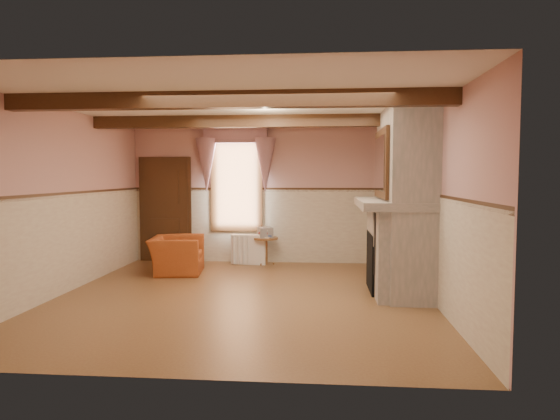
# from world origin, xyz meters

# --- Properties ---
(floor) EXTENTS (5.50, 6.00, 0.01)m
(floor) POSITION_xyz_m (0.00, 0.00, 0.00)
(floor) COLOR brown
(floor) RESTS_ON ground
(ceiling) EXTENTS (5.50, 6.00, 0.01)m
(ceiling) POSITION_xyz_m (0.00, 0.00, 2.80)
(ceiling) COLOR silver
(ceiling) RESTS_ON wall_back
(wall_back) EXTENTS (5.50, 0.02, 2.80)m
(wall_back) POSITION_xyz_m (0.00, 3.00, 1.40)
(wall_back) COLOR tan
(wall_back) RESTS_ON floor
(wall_front) EXTENTS (5.50, 0.02, 2.80)m
(wall_front) POSITION_xyz_m (0.00, -3.00, 1.40)
(wall_front) COLOR tan
(wall_front) RESTS_ON floor
(wall_left) EXTENTS (0.02, 6.00, 2.80)m
(wall_left) POSITION_xyz_m (-2.75, 0.00, 1.40)
(wall_left) COLOR tan
(wall_left) RESTS_ON floor
(wall_right) EXTENTS (0.02, 6.00, 2.80)m
(wall_right) POSITION_xyz_m (2.75, 0.00, 1.40)
(wall_right) COLOR tan
(wall_right) RESTS_ON floor
(wainscot) EXTENTS (5.50, 6.00, 1.50)m
(wainscot) POSITION_xyz_m (0.00, 0.00, 0.75)
(wainscot) COLOR beige
(wainscot) RESTS_ON floor
(chair_rail) EXTENTS (5.50, 6.00, 0.08)m
(chair_rail) POSITION_xyz_m (0.00, 0.00, 1.50)
(chair_rail) COLOR black
(chair_rail) RESTS_ON wainscot
(firebox) EXTENTS (0.20, 0.95, 0.90)m
(firebox) POSITION_xyz_m (2.00, 0.60, 0.45)
(firebox) COLOR black
(firebox) RESTS_ON floor
(armchair) EXTENTS (1.02, 1.14, 0.67)m
(armchair) POSITION_xyz_m (-1.50, 1.68, 0.33)
(armchair) COLOR #994219
(armchair) RESTS_ON floor
(side_table) EXTENTS (0.58, 0.58, 0.55)m
(side_table) POSITION_xyz_m (0.03, 2.70, 0.28)
(side_table) COLOR brown
(side_table) RESTS_ON floor
(book_stack) EXTENTS (0.35, 0.39, 0.20)m
(book_stack) POSITION_xyz_m (0.02, 2.70, 0.65)
(book_stack) COLOR #B7AD8C
(book_stack) RESTS_ON side_table
(radiator) EXTENTS (0.71, 0.25, 0.60)m
(radiator) POSITION_xyz_m (-0.31, 2.70, 0.30)
(radiator) COLOR white
(radiator) RESTS_ON floor
(bowl) EXTENTS (0.39, 0.39, 0.09)m
(bowl) POSITION_xyz_m (2.24, 0.73, 1.47)
(bowl) COLOR brown
(bowl) RESTS_ON mantel
(mantel_clock) EXTENTS (0.14, 0.24, 0.20)m
(mantel_clock) POSITION_xyz_m (2.24, 1.23, 1.52)
(mantel_clock) COLOR black
(mantel_clock) RESTS_ON mantel
(oil_lamp) EXTENTS (0.11, 0.11, 0.28)m
(oil_lamp) POSITION_xyz_m (2.24, 1.28, 1.56)
(oil_lamp) COLOR #B97434
(oil_lamp) RESTS_ON mantel
(candle_red) EXTENTS (0.06, 0.06, 0.16)m
(candle_red) POSITION_xyz_m (2.24, 0.14, 1.50)
(candle_red) COLOR maroon
(candle_red) RESTS_ON mantel
(jar_yellow) EXTENTS (0.06, 0.06, 0.12)m
(jar_yellow) POSITION_xyz_m (2.24, 0.11, 1.48)
(jar_yellow) COLOR gold
(jar_yellow) RESTS_ON mantel
(fireplace) EXTENTS (0.85, 2.00, 2.80)m
(fireplace) POSITION_xyz_m (2.42, 0.60, 1.40)
(fireplace) COLOR gray
(fireplace) RESTS_ON floor
(mantel) EXTENTS (1.05, 2.05, 0.12)m
(mantel) POSITION_xyz_m (2.24, 0.60, 1.36)
(mantel) COLOR gray
(mantel) RESTS_ON fireplace
(overmantel_mirror) EXTENTS (0.06, 1.44, 1.04)m
(overmantel_mirror) POSITION_xyz_m (2.06, 0.60, 1.97)
(overmantel_mirror) COLOR silver
(overmantel_mirror) RESTS_ON fireplace
(door) EXTENTS (1.10, 0.10, 2.10)m
(door) POSITION_xyz_m (-2.10, 2.94, 1.05)
(door) COLOR black
(door) RESTS_ON floor
(window) EXTENTS (1.06, 0.08, 2.02)m
(window) POSITION_xyz_m (-0.60, 2.97, 1.65)
(window) COLOR white
(window) RESTS_ON wall_back
(window_drapes) EXTENTS (1.30, 0.14, 1.40)m
(window_drapes) POSITION_xyz_m (-0.60, 2.88, 2.25)
(window_drapes) COLOR gray
(window_drapes) RESTS_ON wall_back
(ceiling_beam_front) EXTENTS (5.50, 0.18, 0.20)m
(ceiling_beam_front) POSITION_xyz_m (0.00, -1.20, 2.70)
(ceiling_beam_front) COLOR black
(ceiling_beam_front) RESTS_ON ceiling
(ceiling_beam_back) EXTENTS (5.50, 0.18, 0.20)m
(ceiling_beam_back) POSITION_xyz_m (0.00, 1.20, 2.70)
(ceiling_beam_back) COLOR black
(ceiling_beam_back) RESTS_ON ceiling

